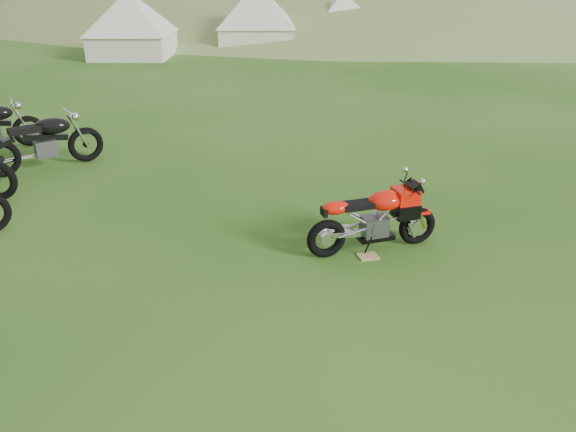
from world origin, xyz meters
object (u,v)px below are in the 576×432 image
object	(u,v)px
sport_motorcycle	(374,214)
tent_right	(343,16)
tent_mid	(257,16)
vintage_moto_c	(43,141)
plywood_board	(368,256)
tent_left	(131,23)
caravan	(418,12)

from	to	relation	value
sport_motorcycle	tent_right	bearing A→B (deg)	69.19
sport_motorcycle	tent_mid	size ratio (longest dim) A/B	0.56
sport_motorcycle	vintage_moto_c	bearing A→B (deg)	133.30
vintage_moto_c	tent_mid	size ratio (longest dim) A/B	0.67
plywood_board	tent_left	size ratio (longest dim) A/B	0.09
vintage_moto_c	tent_right	size ratio (longest dim) A/B	0.76
vintage_moto_c	caravan	xyz separation A→B (m)	(15.72, 15.75, 0.67)
tent_mid	tent_right	distance (m)	4.29
vintage_moto_c	plywood_board	bearing A→B (deg)	-67.00
plywood_board	tent_mid	bearing A→B (deg)	81.15
sport_motorcycle	vintage_moto_c	distance (m)	6.38
vintage_moto_c	tent_left	xyz separation A→B (m)	(2.00, 13.20, 0.72)
sport_motorcycle	plywood_board	xyz separation A→B (m)	(-0.13, -0.18, -0.51)
caravan	tent_mid	bearing A→B (deg)	-155.15
tent_right	caravan	size ratio (longest dim) A/B	0.53
plywood_board	tent_mid	distance (m)	19.09
sport_motorcycle	tent_right	distance (m)	20.68
plywood_board	vintage_moto_c	distance (m)	6.44
tent_mid	tent_right	world-z (taller)	tent_mid
plywood_board	tent_right	distance (m)	20.91
tent_left	sport_motorcycle	bearing A→B (deg)	-65.24
vintage_moto_c	tent_right	xyz separation A→B (m)	(11.47, 14.88, 0.64)
caravan	plywood_board	bearing A→B (deg)	-105.43
plywood_board	tent_left	xyz separation A→B (m)	(-2.32, 17.94, 1.25)
vintage_moto_c	caravan	size ratio (longest dim) A/B	0.40
plywood_board	vintage_moto_c	xyz separation A→B (m)	(-4.33, 4.74, 0.53)
plywood_board	tent_mid	size ratio (longest dim) A/B	0.08
vintage_moto_c	tent_right	world-z (taller)	tent_right
tent_left	caravan	size ratio (longest dim) A/B	0.56
tent_mid	caravan	xyz separation A→B (m)	(8.47, 1.68, -0.12)
plywood_board	tent_mid	xyz separation A→B (m)	(2.93, 18.81, 1.32)
vintage_moto_c	tent_mid	world-z (taller)	tent_mid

